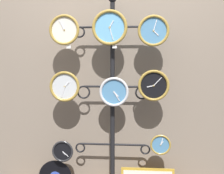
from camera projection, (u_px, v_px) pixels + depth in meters
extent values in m
cube|color=gray|center=(114.00, 56.00, 3.10)|extent=(4.40, 0.04, 2.80)
cylinder|color=black|center=(112.00, 102.00, 2.98)|extent=(0.04, 0.04, 1.87)
cylinder|color=black|center=(96.00, 27.00, 2.94)|extent=(0.31, 0.02, 0.02)
torus|color=black|center=(80.00, 32.00, 2.95)|extent=(0.11, 0.02, 0.11)
cylinder|color=black|center=(129.00, 27.00, 2.91)|extent=(0.31, 0.02, 0.02)
torus|color=black|center=(146.00, 32.00, 2.90)|extent=(0.11, 0.02, 0.11)
cylinder|color=black|center=(98.00, 86.00, 2.98)|extent=(0.28, 0.02, 0.02)
torus|color=black|center=(84.00, 92.00, 3.00)|extent=(0.13, 0.02, 0.13)
cylinder|color=black|center=(127.00, 87.00, 2.95)|extent=(0.28, 0.02, 0.02)
torus|color=black|center=(142.00, 93.00, 2.94)|extent=(0.13, 0.02, 0.13)
cylinder|color=black|center=(96.00, 144.00, 3.03)|extent=(0.32, 0.02, 0.02)
torus|color=black|center=(80.00, 148.00, 3.04)|extent=(0.10, 0.02, 0.10)
cylinder|color=black|center=(129.00, 145.00, 3.00)|extent=(0.32, 0.02, 0.02)
torus|color=black|center=(145.00, 149.00, 2.98)|extent=(0.10, 0.02, 0.10)
cylinder|color=silver|center=(65.00, 30.00, 2.87)|extent=(0.26, 0.02, 0.26)
torus|color=#A58438|center=(64.00, 30.00, 2.85)|extent=(0.28, 0.03, 0.28)
cylinder|color=#A58438|center=(64.00, 30.00, 2.85)|extent=(0.02, 0.01, 0.02)
cube|color=silver|center=(63.00, 27.00, 2.85)|extent=(0.03, 0.00, 0.06)
cube|color=silver|center=(62.00, 25.00, 2.85)|extent=(0.05, 0.00, 0.09)
cylinder|color=#60A8DB|center=(110.00, 28.00, 2.84)|extent=(0.30, 0.02, 0.30)
torus|color=#A58438|center=(110.00, 27.00, 2.82)|extent=(0.33, 0.03, 0.33)
cylinder|color=#A58438|center=(110.00, 27.00, 2.82)|extent=(0.02, 0.01, 0.02)
cube|color=silver|center=(112.00, 24.00, 2.82)|extent=(0.04, 0.00, 0.07)
cube|color=silver|center=(111.00, 34.00, 2.82)|extent=(0.04, 0.00, 0.11)
cylinder|color=#4C84B2|center=(153.00, 31.00, 2.82)|extent=(0.26, 0.02, 0.26)
torus|color=#A58438|center=(154.00, 31.00, 2.80)|extent=(0.29, 0.03, 0.29)
cylinder|color=#A58438|center=(154.00, 31.00, 2.81)|extent=(0.02, 0.01, 0.02)
cube|color=silver|center=(156.00, 33.00, 2.80)|extent=(0.05, 0.00, 0.05)
cube|color=silver|center=(155.00, 25.00, 2.80)|extent=(0.04, 0.00, 0.10)
cylinder|color=silver|center=(65.00, 86.00, 2.92)|extent=(0.26, 0.02, 0.26)
torus|color=#A58438|center=(65.00, 87.00, 2.91)|extent=(0.29, 0.03, 0.29)
cylinder|color=#A58438|center=(65.00, 87.00, 2.91)|extent=(0.02, 0.01, 0.02)
cube|color=silver|center=(67.00, 84.00, 2.90)|extent=(0.05, 0.00, 0.05)
cube|color=silver|center=(63.00, 92.00, 2.91)|extent=(0.04, 0.00, 0.10)
cylinder|color=#4C84B2|center=(114.00, 92.00, 2.89)|extent=(0.25, 0.02, 0.25)
torus|color=silver|center=(114.00, 92.00, 2.87)|extent=(0.27, 0.02, 0.27)
cylinder|color=silver|center=(114.00, 92.00, 2.87)|extent=(0.01, 0.01, 0.01)
cube|color=silver|center=(116.00, 94.00, 2.87)|extent=(0.05, 0.00, 0.05)
cube|color=silver|center=(117.00, 96.00, 2.87)|extent=(0.06, 0.00, 0.09)
cylinder|color=black|center=(154.00, 85.00, 2.85)|extent=(0.26, 0.02, 0.26)
torus|color=#A58438|center=(154.00, 86.00, 2.83)|extent=(0.29, 0.03, 0.29)
cylinder|color=#A58438|center=(154.00, 86.00, 2.83)|extent=(0.02, 0.01, 0.02)
cube|color=silver|center=(150.00, 86.00, 2.83)|extent=(0.06, 0.00, 0.02)
cube|color=silver|center=(158.00, 82.00, 2.82)|extent=(0.08, 0.00, 0.08)
cylinder|color=black|center=(63.00, 151.00, 2.96)|extent=(0.19, 0.02, 0.19)
torus|color=#262628|center=(63.00, 151.00, 2.94)|extent=(0.20, 0.02, 0.20)
cylinder|color=#262628|center=(63.00, 151.00, 2.94)|extent=(0.01, 0.01, 0.01)
cube|color=silver|center=(64.00, 153.00, 2.94)|extent=(0.04, 0.00, 0.04)
cube|color=silver|center=(65.00, 154.00, 2.94)|extent=(0.06, 0.00, 0.05)
cylinder|color=#4C84B2|center=(160.00, 145.00, 2.89)|extent=(0.17, 0.02, 0.17)
torus|color=#A58438|center=(161.00, 145.00, 2.88)|extent=(0.19, 0.02, 0.19)
cylinder|color=#A58438|center=(161.00, 145.00, 2.88)|extent=(0.01, 0.01, 0.01)
cube|color=silver|center=(162.00, 143.00, 2.87)|extent=(0.03, 0.00, 0.04)
cube|color=silver|center=(162.00, 142.00, 2.87)|extent=(0.03, 0.00, 0.07)
cube|color=white|center=(69.00, 47.00, 2.87)|extent=(0.04, 0.00, 0.03)
cube|color=white|center=(115.00, 47.00, 2.84)|extent=(0.04, 0.00, 0.03)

